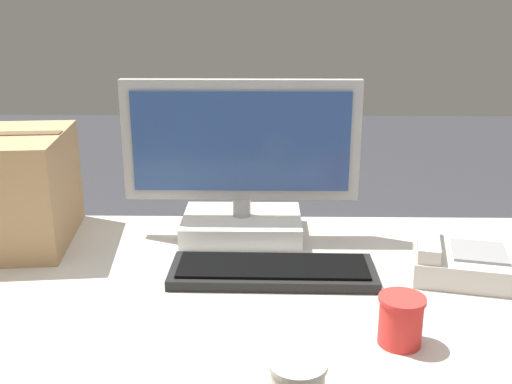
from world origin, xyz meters
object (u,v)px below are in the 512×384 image
(monitor, at_px, (241,173))
(paper_cup_right, at_px, (401,320))
(keyboard, at_px, (273,271))
(desk_phone, at_px, (457,260))

(monitor, distance_m, paper_cup_right, 0.58)
(monitor, bearing_deg, paper_cup_right, -59.74)
(keyboard, distance_m, paper_cup_right, 0.33)
(monitor, relative_size, keyboard, 1.30)
(monitor, bearing_deg, keyboard, -72.60)
(monitor, xyz_separation_m, paper_cup_right, (0.29, -0.49, -0.12))
(keyboard, height_order, paper_cup_right, paper_cup_right)
(monitor, distance_m, keyboard, 0.29)
(desk_phone, bearing_deg, paper_cup_right, -110.39)
(keyboard, bearing_deg, desk_phone, 3.79)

